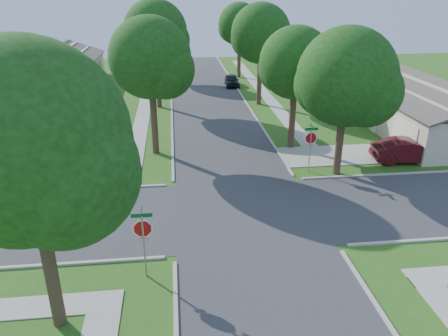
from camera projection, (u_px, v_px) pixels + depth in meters
ground at (245, 212)px, 22.07m from camera, size 100.00×100.00×0.00m
road_ns at (245, 212)px, 22.07m from camera, size 7.00×100.00×0.02m
sidewalk_ne at (263, 91)px, 46.48m from camera, size 1.20×40.00×0.04m
sidewalk_nw at (147, 95)px, 45.19m from camera, size 1.20×40.00×0.04m
driveway at (344, 155)px, 29.39m from camera, size 8.80×3.60×0.05m
stop_sign_sw at (143, 231)px, 16.49m from camera, size 1.05×0.80×2.98m
stop_sign_ne at (311, 140)px, 26.07m from camera, size 1.05×0.80×2.98m
tree_e_near at (296, 66)px, 28.60m from camera, size 4.97×4.80×8.28m
tree_e_mid at (261, 36)px, 39.33m from camera, size 5.59×5.40×9.21m
tree_e_far at (240, 26)px, 51.33m from camera, size 5.17×5.00×8.72m
tree_w_near at (151, 62)px, 27.42m from camera, size 5.38×5.20×8.97m
tree_w_mid at (156, 35)px, 38.25m from camera, size 5.80×5.60×9.56m
tree_w_far at (160, 31)px, 50.51m from camera, size 4.76×4.60×8.04m
tree_sw_corner at (31, 151)px, 12.44m from camera, size 6.21×6.00×9.55m
tree_ne_corner at (347, 82)px, 24.40m from camera, size 5.80×5.60×8.66m
house_ne_near at (430, 114)px, 33.23m from camera, size 8.42×13.60×4.23m
house_ne_far at (343, 70)px, 49.68m from camera, size 8.42×13.60×4.23m
house_nw_near at (9, 112)px, 33.50m from camera, size 8.42×13.60×4.23m
house_nw_far at (60, 71)px, 49.04m from camera, size 8.42×13.60×4.23m
car_driveway at (408, 151)px, 28.02m from camera, size 4.69×1.93×1.51m
car_curb_east at (232, 80)px, 48.80m from camera, size 1.64×3.78×1.27m
car_curb_west at (174, 66)px, 56.91m from camera, size 2.62×5.25×1.46m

